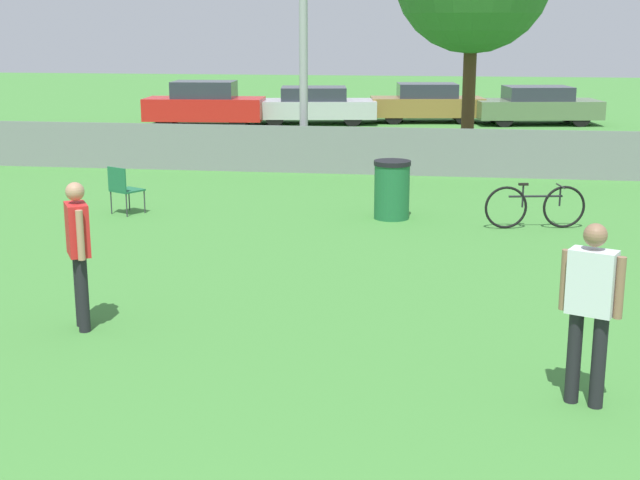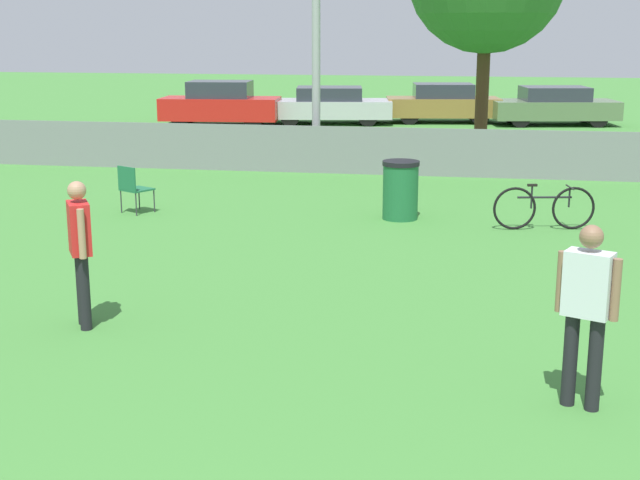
# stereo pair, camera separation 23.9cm
# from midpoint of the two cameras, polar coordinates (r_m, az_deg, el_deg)

# --- Properties ---
(fence_backline) EXTENTS (26.46, 0.07, 1.21)m
(fence_backline) POSITION_cam_midpoint_polar(r_m,az_deg,el_deg) (20.58, 4.00, 5.69)
(fence_backline) COLOR gray
(fence_backline) RESTS_ON ground_plane
(player_thrower_red) EXTENTS (0.39, 0.50, 1.69)m
(player_thrower_red) POSITION_cam_midpoint_polar(r_m,az_deg,el_deg) (10.31, -15.85, -0.32)
(player_thrower_red) COLOR black
(player_thrower_red) RESTS_ON ground_plane
(player_receiver_white) EXTENTS (0.52, 0.36, 1.69)m
(player_receiver_white) POSITION_cam_midpoint_polar(r_m,az_deg,el_deg) (8.22, 16.13, -3.81)
(player_receiver_white) COLOR black
(player_receiver_white) RESTS_ON ground_plane
(folding_chair_sideline) EXTENTS (0.64, 0.64, 0.88)m
(folding_chair_sideline) POSITION_cam_midpoint_polar(r_m,az_deg,el_deg) (16.61, -12.88, 3.33)
(folding_chair_sideline) COLOR #333338
(folding_chair_sideline) RESTS_ON ground_plane
(bicycle_sideline) EXTENTS (1.70, 0.49, 0.78)m
(bicycle_sideline) POSITION_cam_midpoint_polar(r_m,az_deg,el_deg) (15.49, 13.18, 2.10)
(bicycle_sideline) COLOR black
(bicycle_sideline) RESTS_ON ground_plane
(trash_bin) EXTENTS (0.66, 0.66, 1.04)m
(trash_bin) POSITION_cam_midpoint_polar(r_m,az_deg,el_deg) (15.87, 4.19, 3.24)
(trash_bin) COLOR #1E6638
(trash_bin) RESTS_ON ground_plane
(parked_car_red) EXTENTS (4.17, 2.02, 1.51)m
(parked_car_red) POSITION_cam_midpoint_polar(r_m,az_deg,el_deg) (31.26, -7.61, 8.60)
(parked_car_red) COLOR black
(parked_car_red) RESTS_ON ground_plane
(parked_car_silver) EXTENTS (4.55, 2.49, 1.28)m
(parked_car_silver) POSITION_cam_midpoint_polar(r_m,az_deg,el_deg) (31.53, -0.62, 8.62)
(parked_car_silver) COLOR black
(parked_car_silver) RESTS_ON ground_plane
(parked_car_tan) EXTENTS (4.15, 2.23, 1.37)m
(parked_car_tan) POSITION_cam_midpoint_polar(r_m,az_deg,el_deg) (32.24, 6.64, 8.70)
(parked_car_tan) COLOR black
(parked_car_tan) RESTS_ON ground_plane
(parked_car_olive) EXTENTS (4.50, 2.55, 1.31)m
(parked_car_olive) POSITION_cam_midpoint_polar(r_m,az_deg,el_deg) (32.19, 13.51, 8.38)
(parked_car_olive) COLOR black
(parked_car_olive) RESTS_ON ground_plane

